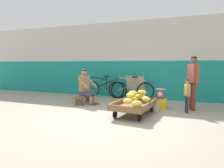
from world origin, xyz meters
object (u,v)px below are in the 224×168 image
Objects in this scene: banana_cart at (134,106)px; plastic_crate at (160,104)px; customer_child at (187,92)px; bicycle_near_left at (104,89)px; bicycle_far_left at (132,90)px; low_bench at (84,97)px; customer_adult at (193,77)px; vendor_seated at (86,87)px; sign_board at (135,87)px; shopping_bag at (155,107)px; weighing_scale at (160,93)px.

plastic_crate is (0.50, 1.00, -0.09)m from banana_cart.
customer_child reaches higher than banana_cart.
bicycle_far_left is (1.11, 0.10, 0.00)m from bicycle_near_left.
customer_adult reaches higher than low_bench.
vendor_seated reaches higher than customer_child.
customer_child reaches higher than bicycle_far_left.
sign_board is 3.62× the size of shopping_bag.
vendor_seated is 3.32m from customer_adult.
vendor_seated is at bearing -91.82° from bicycle_near_left.
bicycle_far_left is (-1.27, 1.34, 0.20)m from plastic_crate.
plastic_crate is 0.41× the size of sign_board.
vendor_seated reaches higher than shopping_bag.
vendor_seated is at bearing -177.59° from weighing_scale.
plastic_crate is 0.41m from shopping_bag.
customer_child is (3.16, -0.17, -0.00)m from vendor_seated.
bicycle_near_left is at bearing -164.06° from sign_board.
customer_child is (0.74, -0.27, 0.41)m from plastic_crate.
shopping_bag is (2.35, -0.30, -0.45)m from vendor_seated.
sign_board is (1.18, 0.34, 0.08)m from bicycle_near_left.
bicycle_near_left is (-1.87, 2.23, 0.11)m from banana_cart.
bicycle_far_left is (1.15, 1.44, -0.21)m from vendor_seated.
bicycle_far_left is 1.91× the size of sign_board.
customer_child is (-0.13, -0.40, -0.39)m from customer_adult.
plastic_crate reaches higher than low_bench.
vendor_seated is 1.36m from bicycle_near_left.
low_bench is 2.12m from sign_board.
bicycle_near_left is 3.47m from customer_child.
customer_child is at bearing -3.39° from low_bench.
sign_board reaches higher than weighing_scale.
banana_cart is at bearing -116.85° from weighing_scale.
bicycle_near_left is at bearing 144.56° from shopping_bag.
customer_child is at bearing -25.76° from bicycle_near_left.
low_bench is 1.29× the size of sign_board.
low_bench is 0.38m from vendor_seated.
banana_cart is at bearing -25.05° from vendor_seated.
bicycle_near_left reaches higher than shopping_bag.
sign_board reaches higher than banana_cart.
shopping_bag is at bearing -170.45° from customer_child.
bicycle_near_left is (0.04, 1.34, -0.21)m from vendor_seated.
banana_cart is 1.14m from weighing_scale.
sign_board is at bearing 104.95° from banana_cart.
plastic_crate is 0.24× the size of customer_adult.
banana_cart is 1.12m from plastic_crate.
bicycle_near_left reaches higher than banana_cart.
customer_adult reaches higher than bicycle_near_left.
weighing_scale is at bearing 2.41° from vendor_seated.
vendor_seated is (0.08, -0.03, 0.37)m from low_bench.
plastic_crate is at bearing 1.72° from low_bench.
customer_adult is (0.88, 0.13, 0.80)m from plastic_crate.
weighing_scale is at bearing -171.24° from customer_adult.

